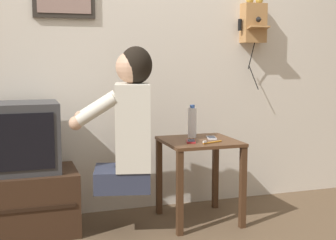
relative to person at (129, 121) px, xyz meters
name	(u,v)px	position (x,y,z in m)	size (l,w,h in m)	color
wall_back	(140,43)	(0.21, 0.50, 0.52)	(6.80, 0.05, 2.55)	beige
side_table	(199,157)	(0.53, 0.06, -0.29)	(0.51, 0.51, 0.59)	#51331E
person	(129,121)	(0.00, 0.00, 0.00)	(0.57, 0.46, 0.94)	#2D3347
tv_stand	(28,202)	(-0.64, 0.20, -0.54)	(0.64, 0.47, 0.42)	#382316
television	(21,137)	(-0.67, 0.21, -0.10)	(0.48, 0.39, 0.46)	#38383A
wall_phone_antique	(253,22)	(1.12, 0.41, 0.69)	(0.23, 0.18, 0.73)	#AD7A47
cell_phone_held	(191,141)	(0.44, 0.00, -0.16)	(0.10, 0.14, 0.01)	maroon
cell_phone_spare	(211,138)	(0.63, 0.09, -0.16)	(0.09, 0.13, 0.01)	silver
water_bottle	(192,122)	(0.51, 0.18, -0.05)	(0.06, 0.06, 0.24)	silver
toothbrush	(211,142)	(0.55, -0.08, -0.16)	(0.16, 0.06, 0.02)	orange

